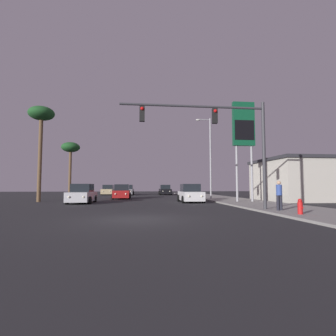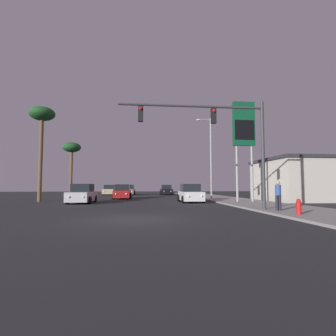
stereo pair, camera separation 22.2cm
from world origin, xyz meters
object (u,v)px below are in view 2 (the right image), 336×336
car_grey (129,190)px  fire_hydrant (299,207)px  car_white (190,194)px  traffic_light_mast (221,130)px  street_lamp (210,154)px  palm_tree_mid (72,150)px  palm_tree_near (42,119)px  car_silver (82,194)px  car_tan (109,190)px  pedestrian_on_sidewalk (278,194)px  car_red (122,192)px  gas_station_sign (244,129)px  car_black (166,190)px

car_grey → fire_hydrant: 33.05m
car_white → traffic_light_mast: 9.87m
traffic_light_mast → street_lamp: size_ratio=0.97×
car_grey → traffic_light_mast: (6.69, -28.74, 4.04)m
car_white → palm_tree_mid: palm_tree_mid is taller
palm_tree_near → car_silver: bearing=-27.9°
car_tan → pedestrian_on_sidewalk: pedestrian_on_sidewalk is taller
car_red → car_tan: 14.03m
car_silver → traffic_light_mast: bearing=140.5°
gas_station_sign → fire_hydrant: (-1.56, -10.41, -6.13)m
car_grey → pedestrian_on_sidewalk: bearing=110.3°
pedestrian_on_sidewalk → palm_tree_mid: size_ratio=0.23×
street_lamp → gas_station_sign: 6.32m
traffic_light_mast → pedestrian_on_sidewalk: 4.89m
car_grey → street_lamp: (9.63, -15.26, 4.36)m
gas_station_sign → fire_hydrant: size_ratio=11.84×
car_red → palm_tree_mid: size_ratio=0.59×
car_tan → palm_tree_mid: (-4.03, -8.71, 5.57)m
palm_tree_near → car_red: bearing=34.1°
car_red → pedestrian_on_sidewalk: (9.85, -16.88, 0.27)m
car_white → traffic_light_mast: traffic_light_mast is taller
gas_station_sign → fire_hydrant: 12.19m
car_black → car_white: (0.29, -20.34, 0.00)m
car_black → car_white: bearing=90.8°
traffic_light_mast → palm_tree_near: size_ratio=0.96×
car_silver → palm_tree_mid: (-4.17, 12.36, 5.57)m
pedestrian_on_sidewalk → palm_tree_mid: palm_tree_mid is taller
car_black → fire_hydrant: 32.39m
car_grey → car_black: bearing=-172.2°
car_silver → car_black: bearing=-112.6°
gas_station_sign → fire_hydrant: gas_station_sign is taller
gas_station_sign → car_tan: bearing=123.1°
car_red → palm_tree_mid: (-7.14, 4.98, 5.57)m
traffic_light_mast → car_red: bearing=113.2°
car_black → palm_tree_mid: bearing=31.7°
car_red → traffic_light_mast: (6.85, -16.01, 4.04)m
fire_hydrant → pedestrian_on_sidewalk: (0.05, 1.99, 0.55)m
car_silver → car_grey: (3.13, 20.12, 0.00)m
palm_tree_near → palm_tree_mid: bearing=88.4°
gas_station_sign → palm_tree_near: bearing=169.6°
car_silver → car_grey: 20.36m
car_black → gas_station_sign: size_ratio=0.48×
car_black → car_grey: bearing=5.6°
street_lamp → car_grey: bearing=122.2°
car_black → pedestrian_on_sidewalk: size_ratio=2.58×
palm_tree_mid → street_lamp: bearing=-23.9°
car_tan → traffic_light_mast: size_ratio=0.50×
car_grey → pedestrian_on_sidewalk: size_ratio=2.60×
car_silver → palm_tree_near: size_ratio=0.48×
car_tan → car_black: bearing=179.6°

